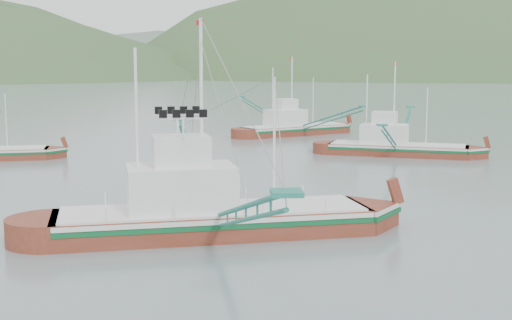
{
  "coord_description": "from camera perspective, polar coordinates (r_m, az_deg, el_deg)",
  "views": [
    {
      "loc": [
        -3.1,
        -38.02,
        9.33
      ],
      "look_at": [
        0.0,
        6.0,
        3.2
      ],
      "focal_mm": 50.0,
      "sensor_mm": 36.0,
      "label": 1
    }
  ],
  "objects": [
    {
      "name": "ridge_distant",
      "position": [
        599.0,
        -0.87,
        7.01
      ],
      "size": [
        960.0,
        400.0,
        240.0
      ],
      "primitive_type": "ellipsoid",
      "color": "slate",
      "rests_on": "ground"
    },
    {
      "name": "main_boat",
      "position": [
        38.43,
        -3.82,
        -3.03
      ],
      "size": [
        17.47,
        30.59,
        12.46
      ],
      "rotation": [
        0.0,
        0.0,
        0.15
      ],
      "color": "maroon",
      "rests_on": "ground"
    },
    {
      "name": "ground",
      "position": [
        39.27,
        0.62,
        -5.84
      ],
      "size": [
        1200.0,
        1200.0,
        0.0
      ],
      "primitive_type": "plane",
      "color": "slate",
      "rests_on": "ground"
    },
    {
      "name": "bg_boat_right",
      "position": [
        72.3,
        11.21,
        1.93
      ],
      "size": [
        14.02,
        23.72,
        10.0
      ],
      "rotation": [
        0.0,
        0.0,
        -0.38
      ],
      "color": "maroon",
      "rests_on": "ground"
    },
    {
      "name": "bg_boat_far",
      "position": [
        91.07,
        3.07,
        3.41
      ],
      "size": [
        16.58,
        24.46,
        10.64
      ],
      "rotation": [
        0.0,
        0.0,
        0.5
      ],
      "color": "maroon",
      "rests_on": "ground"
    }
  ]
}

